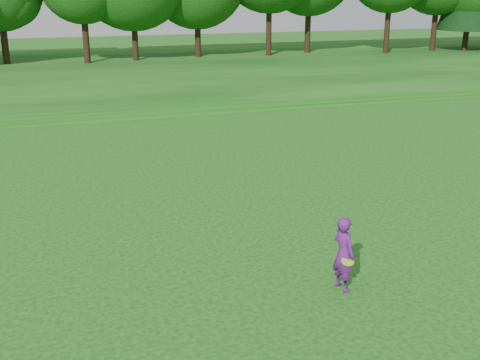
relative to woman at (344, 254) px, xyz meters
name	(u,v)px	position (x,y,z in m)	size (l,w,h in m)	color
ground	(309,314)	(-1.09, -0.74, -0.81)	(140.00, 140.00, 0.00)	#0D480F
berm	(113,72)	(-1.09, 33.26, -0.51)	(130.00, 30.00, 0.60)	#0D480F
walking_path	(145,115)	(-1.09, 19.26, -0.79)	(130.00, 1.60, 0.04)	gray
woman	(344,254)	(0.00, 0.00, 0.00)	(0.50, 0.68, 1.63)	#5A186F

